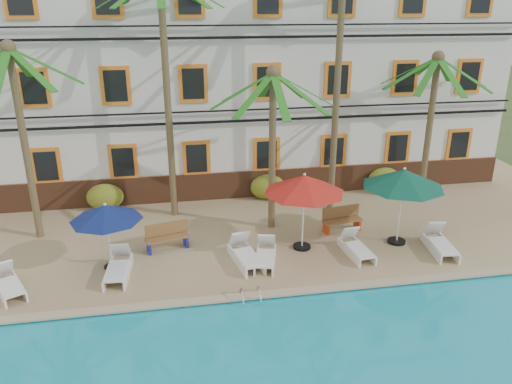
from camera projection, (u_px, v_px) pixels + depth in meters
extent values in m
plane|color=#384C23|center=(262.00, 286.00, 15.57)|extent=(100.00, 100.00, 0.00)
cube|color=tan|center=(239.00, 218.00, 20.12)|extent=(30.00, 12.00, 0.25)
cube|color=tan|center=(268.00, 294.00, 14.65)|extent=(30.00, 0.35, 0.06)
cube|color=silver|center=(222.00, 72.00, 22.87)|extent=(25.00, 6.00, 10.00)
cube|color=brown|center=(233.00, 185.00, 21.64)|extent=(25.00, 0.12, 1.20)
cube|color=orange|center=(46.00, 166.00, 19.96)|extent=(1.15, 0.10, 1.50)
cube|color=black|center=(46.00, 166.00, 19.92)|extent=(0.85, 0.04, 1.20)
cube|color=orange|center=(123.00, 162.00, 20.45)|extent=(1.15, 0.10, 1.50)
cube|color=black|center=(123.00, 162.00, 20.41)|extent=(0.85, 0.04, 1.20)
cube|color=orange|center=(197.00, 158.00, 20.94)|extent=(1.15, 0.10, 1.50)
cube|color=black|center=(197.00, 158.00, 20.89)|extent=(0.85, 0.04, 1.20)
cube|color=orange|center=(267.00, 155.00, 21.43)|extent=(1.15, 0.10, 1.50)
cube|color=black|center=(267.00, 155.00, 21.38)|extent=(0.85, 0.04, 1.20)
cube|color=orange|center=(333.00, 151.00, 21.92)|extent=(1.15, 0.10, 1.50)
cube|color=black|center=(334.00, 151.00, 21.87)|extent=(0.85, 0.04, 1.20)
cube|color=orange|center=(397.00, 148.00, 22.41)|extent=(1.15, 0.10, 1.50)
cube|color=black|center=(398.00, 148.00, 22.36)|extent=(0.85, 0.04, 1.20)
cube|color=orange|center=(459.00, 145.00, 22.89)|extent=(1.15, 0.10, 1.50)
cube|color=black|center=(459.00, 145.00, 22.85)|extent=(0.85, 0.04, 1.20)
cube|color=orange|center=(34.00, 88.00, 18.85)|extent=(1.15, 0.10, 1.50)
cube|color=black|center=(34.00, 88.00, 18.80)|extent=(0.85, 0.04, 1.20)
cube|color=orange|center=(116.00, 86.00, 19.34)|extent=(1.15, 0.10, 1.50)
cube|color=black|center=(115.00, 86.00, 19.29)|extent=(0.85, 0.04, 1.20)
cube|color=orange|center=(193.00, 84.00, 19.82)|extent=(1.15, 0.10, 1.50)
cube|color=black|center=(193.00, 84.00, 19.78)|extent=(0.85, 0.04, 1.20)
cube|color=orange|center=(267.00, 82.00, 20.31)|extent=(1.15, 0.10, 1.50)
cube|color=black|center=(267.00, 82.00, 20.27)|extent=(0.85, 0.04, 1.20)
cube|color=orange|center=(338.00, 80.00, 20.80)|extent=(1.15, 0.10, 1.50)
cube|color=black|center=(338.00, 80.00, 20.76)|extent=(0.85, 0.04, 1.20)
cube|color=orange|center=(405.00, 78.00, 21.29)|extent=(1.15, 0.10, 1.50)
cube|color=black|center=(405.00, 78.00, 21.24)|extent=(0.85, 0.04, 1.20)
cube|color=orange|center=(469.00, 76.00, 21.78)|extent=(1.15, 0.10, 1.50)
cube|color=black|center=(470.00, 76.00, 21.73)|extent=(0.85, 0.04, 1.20)
cube|color=black|center=(232.00, 121.00, 20.49)|extent=(25.00, 0.08, 0.10)
cube|color=black|center=(232.00, 110.00, 20.33)|extent=(25.00, 0.08, 0.06)
cube|color=black|center=(230.00, 37.00, 19.30)|extent=(25.00, 0.08, 0.10)
cube|color=black|center=(230.00, 25.00, 19.14)|extent=(25.00, 0.08, 0.06)
cylinder|color=brown|center=(25.00, 148.00, 17.10)|extent=(0.26, 0.26, 6.70)
sphere|color=brown|center=(8.00, 47.00, 15.89)|extent=(0.50, 0.50, 0.50)
cube|color=#1E6618|center=(20.00, 63.00, 17.12)|extent=(0.28, 2.20, 1.24)
cube|color=#1E6618|center=(1.00, 71.00, 15.11)|extent=(0.28, 2.20, 1.24)
cube|color=#1E6618|center=(31.00, 69.00, 15.53)|extent=(1.75, 1.75, 1.24)
cube|color=#1E6618|center=(47.00, 66.00, 16.29)|extent=(2.20, 0.28, 1.24)
cube|color=#1E6618|center=(42.00, 63.00, 16.95)|extent=(1.75, 1.75, 1.24)
cylinder|color=brown|center=(168.00, 103.00, 18.55)|extent=(0.26, 0.26, 9.06)
cylinder|color=brown|center=(272.00, 154.00, 18.05)|extent=(0.26, 0.26, 5.80)
sphere|color=brown|center=(273.00, 72.00, 17.00)|extent=(0.50, 0.50, 0.50)
cube|color=#1E6618|center=(267.00, 85.00, 18.22)|extent=(0.28, 2.20, 1.24)
cube|color=#1E6618|center=(247.00, 87.00, 17.80)|extent=(1.75, 1.75, 1.24)
cube|color=#1E6618|center=(242.00, 91.00, 17.04)|extent=(2.20, 0.28, 1.24)
cube|color=#1E6618|center=(255.00, 95.00, 16.38)|extent=(1.75, 1.75, 1.24)
cube|color=#1E6618|center=(280.00, 96.00, 16.21)|extent=(0.28, 2.20, 1.24)
cube|color=#1E6618|center=(300.00, 93.00, 16.64)|extent=(1.75, 1.75, 1.24)
cube|color=#1E6618|center=(304.00, 89.00, 17.40)|extent=(2.20, 0.28, 1.24)
cube|color=#1E6618|center=(290.00, 86.00, 18.06)|extent=(1.75, 1.75, 1.24)
cylinder|color=brown|center=(337.00, 90.00, 19.03)|extent=(0.26, 0.26, 9.82)
cylinder|color=brown|center=(429.00, 132.00, 20.62)|extent=(0.26, 0.26, 6.02)
sphere|color=brown|center=(438.00, 57.00, 19.53)|extent=(0.50, 0.50, 0.50)
cube|color=#1E6618|center=(423.00, 69.00, 20.76)|extent=(0.28, 2.20, 1.24)
cube|color=#1E6618|center=(409.00, 71.00, 20.34)|extent=(1.75, 1.75, 1.24)
cube|color=#1E6618|center=(411.00, 73.00, 19.57)|extent=(2.20, 0.28, 1.24)
cube|color=#1E6618|center=(428.00, 76.00, 18.92)|extent=(1.75, 1.75, 1.24)
cube|color=#1E6618|center=(451.00, 77.00, 18.75)|extent=(0.28, 2.20, 1.24)
cube|color=#1E6618|center=(465.00, 75.00, 19.17)|extent=(1.75, 1.75, 1.24)
cube|color=#1E6618|center=(462.00, 72.00, 19.93)|extent=(2.20, 0.28, 1.24)
cube|color=#1E6618|center=(444.00, 70.00, 20.59)|extent=(1.75, 1.75, 1.24)
ellipsoid|color=#285F1B|center=(105.00, 197.00, 20.48)|extent=(1.50, 0.90, 1.10)
ellipsoid|color=#285F1B|center=(268.00, 187.00, 21.59)|extent=(1.50, 0.90, 1.10)
ellipsoid|color=#285F1B|center=(384.00, 179.00, 22.46)|extent=(1.50, 0.90, 1.10)
cylinder|color=black|center=(112.00, 266.00, 16.16)|extent=(0.51, 0.51, 0.07)
cylinder|color=silver|center=(109.00, 237.00, 15.78)|extent=(0.06, 0.06, 2.17)
cone|color=navy|center=(106.00, 212.00, 15.47)|extent=(2.26, 2.26, 0.50)
sphere|color=silver|center=(105.00, 204.00, 15.37)|extent=(0.10, 0.10, 0.10)
cylinder|color=black|center=(302.00, 247.00, 17.45)|extent=(0.62, 0.62, 0.09)
cylinder|color=silver|center=(303.00, 213.00, 16.98)|extent=(0.06, 0.06, 2.66)
cone|color=#B21E16|center=(304.00, 184.00, 16.60)|extent=(2.77, 2.77, 0.61)
sphere|color=silver|center=(305.00, 174.00, 16.48)|extent=(0.10, 0.10, 0.10)
cylinder|color=black|center=(397.00, 241.00, 17.84)|extent=(0.64, 0.64, 0.09)
cylinder|color=silver|center=(400.00, 207.00, 17.36)|extent=(0.06, 0.06, 2.72)
cone|color=#0B4736|center=(404.00, 178.00, 16.97)|extent=(2.84, 2.84, 0.62)
sphere|color=silver|center=(405.00, 169.00, 16.85)|extent=(0.10, 0.10, 0.10)
cube|color=white|center=(10.00, 287.00, 14.52)|extent=(1.07, 1.35, 0.06)
cube|color=white|center=(2.00, 268.00, 15.08)|extent=(0.71, 0.66, 0.61)
cube|color=white|center=(20.00, 285.00, 14.92)|extent=(0.85, 1.59, 0.28)
cube|color=white|center=(117.00, 271.00, 15.33)|extent=(0.70, 1.36, 0.06)
cube|color=white|center=(120.00, 250.00, 16.10)|extent=(0.64, 0.53, 0.66)
cube|color=white|center=(108.00, 272.00, 15.60)|extent=(0.20, 1.88, 0.31)
cube|color=white|center=(128.00, 271.00, 15.66)|extent=(0.20, 1.88, 0.31)
cube|color=white|center=(249.00, 258.00, 16.10)|extent=(0.87, 1.46, 0.06)
cube|color=white|center=(239.00, 239.00, 16.83)|extent=(0.71, 0.61, 0.68)
cube|color=white|center=(237.00, 260.00, 16.29)|extent=(0.41, 1.92, 0.31)
cube|color=white|center=(255.00, 257.00, 16.49)|extent=(0.41, 1.92, 0.31)
cube|color=white|center=(265.00, 258.00, 16.11)|extent=(0.87, 1.35, 0.06)
cube|color=white|center=(267.00, 240.00, 16.83)|extent=(0.67, 0.59, 0.62)
cube|color=white|center=(257.00, 259.00, 16.41)|extent=(0.51, 1.72, 0.29)
cube|color=white|center=(274.00, 260.00, 16.37)|extent=(0.51, 1.72, 0.29)
cube|color=white|center=(360.00, 250.00, 16.66)|extent=(0.68, 1.29, 0.06)
cube|color=white|center=(349.00, 233.00, 17.35)|extent=(0.61, 0.51, 0.62)
cube|color=white|center=(348.00, 252.00, 16.86)|extent=(0.21, 1.77, 0.29)
cube|color=white|center=(364.00, 250.00, 17.00)|extent=(0.21, 1.77, 0.29)
cube|color=white|center=(443.00, 246.00, 16.86)|extent=(0.80, 1.41, 0.06)
cube|color=white|center=(434.00, 228.00, 17.64)|extent=(0.68, 0.58, 0.67)
cube|color=white|center=(431.00, 247.00, 17.15)|extent=(0.33, 1.90, 0.31)
cube|color=white|center=(448.00, 247.00, 17.17)|extent=(0.33, 1.90, 0.31)
cube|color=olive|center=(167.00, 238.00, 17.21)|extent=(1.56, 0.79, 0.06)
cube|color=olive|center=(165.00, 228.00, 17.30)|extent=(1.47, 0.42, 0.45)
cube|color=navy|center=(149.00, 248.00, 17.04)|extent=(0.18, 0.46, 0.40)
cube|color=navy|center=(186.00, 241.00, 17.53)|extent=(0.18, 0.46, 0.40)
cube|color=olive|center=(342.00, 221.00, 18.57)|extent=(1.55, 0.67, 0.06)
cube|color=olive|center=(340.00, 212.00, 18.67)|extent=(1.49, 0.28, 0.45)
cube|color=#BA3915|center=(326.00, 229.00, 18.46)|extent=(0.15, 0.46, 0.40)
cube|color=#BA3915|center=(357.00, 224.00, 18.85)|extent=(0.15, 0.46, 0.40)
torus|color=silver|center=(242.00, 300.00, 14.44)|extent=(0.04, 0.74, 0.74)
torus|color=silver|center=(259.00, 298.00, 14.52)|extent=(0.04, 0.74, 0.74)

